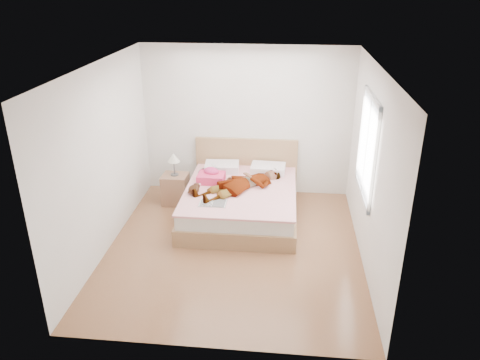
{
  "coord_description": "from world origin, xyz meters",
  "views": [
    {
      "loc": [
        0.68,
        -5.76,
        3.62
      ],
      "look_at": [
        0.0,
        0.85,
        0.7
      ],
      "focal_mm": 35.0,
      "sensor_mm": 36.0,
      "label": 1
    }
  ],
  "objects_px": {
    "phone": "(214,166)",
    "nightstand": "(175,187)",
    "woman": "(242,181)",
    "plush_toy": "(194,189)",
    "towel": "(211,176)",
    "magazine": "(213,203)",
    "coffee_mug": "(230,190)",
    "bed": "(241,199)"
  },
  "relations": [
    {
      "from": "towel",
      "to": "coffee_mug",
      "type": "distance_m",
      "value": 0.54
    },
    {
      "from": "phone",
      "to": "towel",
      "type": "xyz_separation_m",
      "value": [
        -0.02,
        -0.22,
        -0.1
      ]
    },
    {
      "from": "bed",
      "to": "magazine",
      "type": "xyz_separation_m",
      "value": [
        -0.36,
        -0.66,
        0.24
      ]
    },
    {
      "from": "plush_toy",
      "to": "nightstand",
      "type": "bearing_deg",
      "value": 125.5
    },
    {
      "from": "coffee_mug",
      "to": "magazine",
      "type": "bearing_deg",
      "value": -117.42
    },
    {
      "from": "towel",
      "to": "plush_toy",
      "type": "relative_size",
      "value": 1.58
    },
    {
      "from": "nightstand",
      "to": "towel",
      "type": "bearing_deg",
      "value": -15.2
    },
    {
      "from": "woman",
      "to": "bed",
      "type": "distance_m",
      "value": 0.35
    },
    {
      "from": "towel",
      "to": "plush_toy",
      "type": "height_order",
      "value": "towel"
    },
    {
      "from": "plush_toy",
      "to": "towel",
      "type": "bearing_deg",
      "value": 68.43
    },
    {
      "from": "magazine",
      "to": "coffee_mug",
      "type": "height_order",
      "value": "coffee_mug"
    },
    {
      "from": "phone",
      "to": "towel",
      "type": "bearing_deg",
      "value": -137.6
    },
    {
      "from": "bed",
      "to": "nightstand",
      "type": "xyz_separation_m",
      "value": [
        -1.16,
        0.32,
        0.03
      ]
    },
    {
      "from": "towel",
      "to": "magazine",
      "type": "height_order",
      "value": "towel"
    },
    {
      "from": "magazine",
      "to": "plush_toy",
      "type": "relative_size",
      "value": 1.44
    },
    {
      "from": "towel",
      "to": "woman",
      "type": "bearing_deg",
      "value": -19.58
    },
    {
      "from": "phone",
      "to": "nightstand",
      "type": "height_order",
      "value": "nightstand"
    },
    {
      "from": "towel",
      "to": "nightstand",
      "type": "xyz_separation_m",
      "value": [
        -0.66,
        0.18,
        -0.3
      ]
    },
    {
      "from": "phone",
      "to": "magazine",
      "type": "bearing_deg",
      "value": -125.52
    },
    {
      "from": "phone",
      "to": "towel",
      "type": "distance_m",
      "value": 0.24
    },
    {
      "from": "woman",
      "to": "phone",
      "type": "height_order",
      "value": "woman"
    },
    {
      "from": "bed",
      "to": "towel",
      "type": "bearing_deg",
      "value": 164.88
    },
    {
      "from": "woman",
      "to": "plush_toy",
      "type": "distance_m",
      "value": 0.77
    },
    {
      "from": "phone",
      "to": "magazine",
      "type": "relative_size",
      "value": 0.25
    },
    {
      "from": "plush_toy",
      "to": "magazine",
      "type": "bearing_deg",
      "value": -43.48
    },
    {
      "from": "towel",
      "to": "bed",
      "type": "bearing_deg",
      "value": -15.12
    },
    {
      "from": "magazine",
      "to": "nightstand",
      "type": "xyz_separation_m",
      "value": [
        -0.81,
        0.98,
        -0.22
      ]
    },
    {
      "from": "plush_toy",
      "to": "bed",
      "type": "bearing_deg",
      "value": 26.1
    },
    {
      "from": "towel",
      "to": "magazine",
      "type": "distance_m",
      "value": 0.82
    },
    {
      "from": "woman",
      "to": "phone",
      "type": "xyz_separation_m",
      "value": [
        -0.5,
        0.4,
        0.08
      ]
    },
    {
      "from": "magazine",
      "to": "coffee_mug",
      "type": "bearing_deg",
      "value": 62.58
    },
    {
      "from": "magazine",
      "to": "plush_toy",
      "type": "distance_m",
      "value": 0.47
    },
    {
      "from": "magazine",
      "to": "nightstand",
      "type": "relative_size",
      "value": 0.44
    },
    {
      "from": "nightstand",
      "to": "bed",
      "type": "bearing_deg",
      "value": -15.17
    },
    {
      "from": "woman",
      "to": "bed",
      "type": "bearing_deg",
      "value": 149.42
    },
    {
      "from": "towel",
      "to": "magazine",
      "type": "xyz_separation_m",
      "value": [
        0.15,
        -0.8,
        -0.08
      ]
    },
    {
      "from": "towel",
      "to": "nightstand",
      "type": "bearing_deg",
      "value": 164.8
    },
    {
      "from": "magazine",
      "to": "nightstand",
      "type": "bearing_deg",
      "value": 129.54
    },
    {
      "from": "towel",
      "to": "nightstand",
      "type": "distance_m",
      "value": 0.74
    },
    {
      "from": "coffee_mug",
      "to": "nightstand",
      "type": "bearing_deg",
      "value": 150.26
    },
    {
      "from": "coffee_mug",
      "to": "phone",
      "type": "bearing_deg",
      "value": 118.85
    },
    {
      "from": "magazine",
      "to": "bed",
      "type": "bearing_deg",
      "value": 61.72
    }
  ]
}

